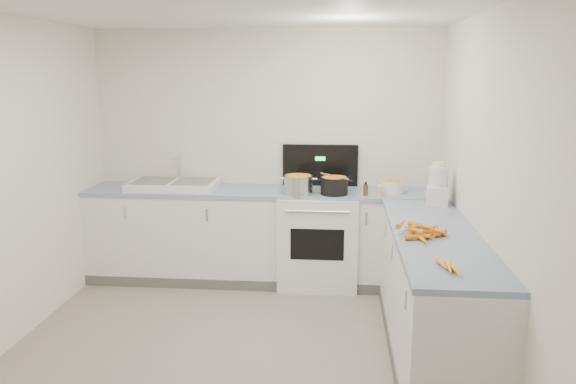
# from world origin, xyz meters

# --- Properties ---
(floor) EXTENTS (3.50, 4.00, 0.00)m
(floor) POSITION_xyz_m (0.00, 0.00, 0.00)
(floor) COLOR gray
(floor) RESTS_ON ground
(ceiling) EXTENTS (3.50, 4.00, 0.00)m
(ceiling) POSITION_xyz_m (0.00, 0.00, 2.50)
(ceiling) COLOR silver
(ceiling) RESTS_ON ground
(wall_back) EXTENTS (3.50, 0.00, 2.50)m
(wall_back) POSITION_xyz_m (0.00, 2.00, 1.25)
(wall_back) COLOR silver
(wall_back) RESTS_ON ground
(wall_front) EXTENTS (3.50, 0.00, 2.50)m
(wall_front) POSITION_xyz_m (0.00, -2.00, 1.25)
(wall_front) COLOR silver
(wall_front) RESTS_ON ground
(wall_right) EXTENTS (0.00, 4.00, 2.50)m
(wall_right) POSITION_xyz_m (1.75, 0.00, 1.25)
(wall_right) COLOR silver
(wall_right) RESTS_ON ground
(counter_back) EXTENTS (3.50, 0.62, 0.94)m
(counter_back) POSITION_xyz_m (0.00, 1.70, 0.47)
(counter_back) COLOR white
(counter_back) RESTS_ON ground
(counter_right) EXTENTS (0.62, 2.20, 0.94)m
(counter_right) POSITION_xyz_m (1.45, 0.30, 0.47)
(counter_right) COLOR white
(counter_right) RESTS_ON ground
(stove) EXTENTS (0.76, 0.65, 1.36)m
(stove) POSITION_xyz_m (0.55, 1.69, 0.47)
(stove) COLOR white
(stove) RESTS_ON ground
(sink) EXTENTS (0.86, 0.52, 0.31)m
(sink) POSITION_xyz_m (-0.90, 1.70, 0.98)
(sink) COLOR white
(sink) RESTS_ON counter_back
(steel_pot) EXTENTS (0.35, 0.35, 0.20)m
(steel_pot) POSITION_xyz_m (0.36, 1.52, 1.02)
(steel_pot) COLOR silver
(steel_pot) RESTS_ON stove
(black_pot) EXTENTS (0.34, 0.34, 0.18)m
(black_pot) POSITION_xyz_m (0.70, 1.55, 1.01)
(black_pot) COLOR black
(black_pot) RESTS_ON stove
(wooden_spoon) EXTENTS (0.27, 0.31, 0.02)m
(wooden_spoon) POSITION_xyz_m (0.70, 1.55, 1.11)
(wooden_spoon) COLOR #AD7A47
(wooden_spoon) RESTS_ON black_pot
(mixing_bowl) EXTENTS (0.28, 0.28, 0.11)m
(mixing_bowl) POSITION_xyz_m (1.24, 1.68, 1.00)
(mixing_bowl) COLOR white
(mixing_bowl) RESTS_ON counter_back
(extract_bottle) EXTENTS (0.04, 0.04, 0.11)m
(extract_bottle) POSITION_xyz_m (0.99, 1.52, 0.99)
(extract_bottle) COLOR #593319
(extract_bottle) RESTS_ON counter_back
(spice_jar) EXTENTS (0.05, 0.05, 0.09)m
(spice_jar) POSITION_xyz_m (1.12, 1.51, 0.99)
(spice_jar) COLOR #E5B266
(spice_jar) RESTS_ON counter_back
(food_processor) EXTENTS (0.21, 0.25, 0.38)m
(food_processor) POSITION_xyz_m (1.60, 1.22, 1.10)
(food_processor) COLOR white
(food_processor) RESTS_ON counter_right
(carrot_pile) EXTENTS (0.37, 0.47, 0.09)m
(carrot_pile) POSITION_xyz_m (1.34, 0.22, 0.98)
(carrot_pile) COLOR orange
(carrot_pile) RESTS_ON counter_right
(peeled_carrots) EXTENTS (0.12, 0.29, 0.04)m
(peeled_carrots) POSITION_xyz_m (1.39, -0.49, 0.96)
(peeled_carrots) COLOR orange
(peeled_carrots) RESTS_ON counter_right
(peelings) EXTENTS (0.23, 0.27, 0.01)m
(peelings) POSITION_xyz_m (-1.11, 1.69, 1.02)
(peelings) COLOR tan
(peelings) RESTS_ON sink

